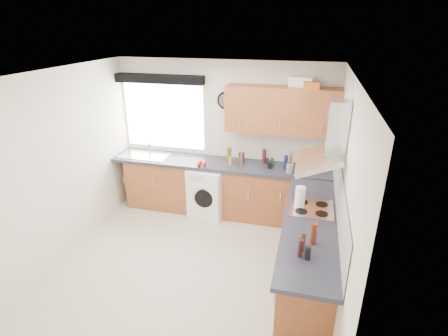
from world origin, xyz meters
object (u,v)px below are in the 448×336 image
(washing_machine, at_px, (209,191))
(upper_cabinets, at_px, (282,110))
(oven, at_px, (308,242))
(extractor_hood, at_px, (328,143))

(washing_machine, bearing_deg, upper_cabinets, 19.83)
(upper_cabinets, height_order, washing_machine, upper_cabinets)
(oven, xyz_separation_m, washing_machine, (-1.65, 1.10, -0.00))
(upper_cabinets, bearing_deg, oven, -67.46)
(oven, bearing_deg, upper_cabinets, 112.54)
(extractor_hood, height_order, washing_machine, extractor_hood)
(extractor_hood, height_order, upper_cabinets, upper_cabinets)
(oven, relative_size, extractor_hood, 1.09)
(extractor_hood, xyz_separation_m, washing_machine, (-1.75, 1.10, -1.35))
(oven, distance_m, upper_cabinets, 1.99)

